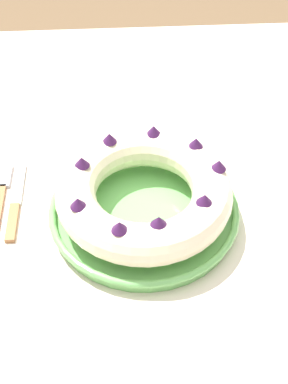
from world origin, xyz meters
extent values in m
cube|color=beige|center=(0.00, 0.00, 0.72)|extent=(1.13, 1.27, 0.03)
cylinder|color=#6BB760|center=(0.01, -0.01, 0.74)|extent=(0.31, 0.31, 0.01)
torus|color=#6BB760|center=(0.01, -0.01, 0.76)|extent=(0.32, 0.32, 0.01)
torus|color=beige|center=(0.01, -0.01, 0.80)|extent=(0.29, 0.29, 0.07)
cone|color=#3D1947|center=(0.13, 0.00, 0.84)|extent=(0.03, 0.03, 0.02)
cone|color=#3D1947|center=(0.10, 0.06, 0.84)|extent=(0.03, 0.03, 0.02)
cone|color=#3D1947|center=(0.03, 0.09, 0.84)|extent=(0.03, 0.03, 0.02)
cone|color=#3D1947|center=(-0.05, 0.08, 0.84)|extent=(0.03, 0.03, 0.02)
cone|color=#3D1947|center=(-0.09, 0.02, 0.84)|extent=(0.03, 0.03, 0.02)
cone|color=#3D1947|center=(-0.09, -0.07, 0.84)|extent=(0.03, 0.03, 0.02)
cone|color=#3D1947|center=(-0.03, -0.12, 0.84)|extent=(0.04, 0.04, 0.02)
cone|color=#3D1947|center=(0.02, -0.11, 0.84)|extent=(0.03, 0.03, 0.02)
cone|color=#3D1947|center=(0.09, -0.07, 0.84)|extent=(0.03, 0.03, 0.02)
cube|color=silver|center=(-0.24, 0.10, 0.74)|extent=(0.02, 0.06, 0.01)
cube|color=#936038|center=(-0.21, -0.02, 0.74)|extent=(0.02, 0.08, 0.01)
cube|color=silver|center=(-0.21, 0.08, 0.74)|extent=(0.02, 0.10, 0.00)
camera|label=1|loc=(-0.03, -0.62, 1.41)|focal=50.00mm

